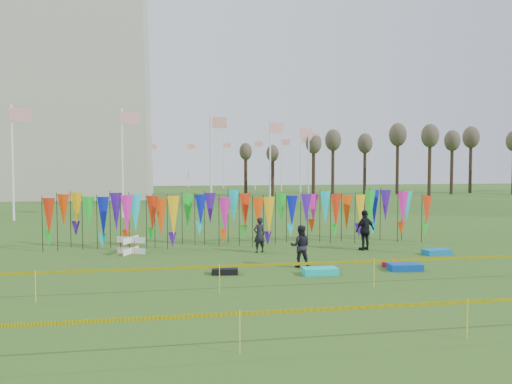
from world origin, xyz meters
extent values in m
plane|color=#274D15|center=(0.00, 0.00, 0.00)|extent=(160.00, 160.00, 0.00)
cylinder|color=white|center=(14.00, 48.00, 4.00)|extent=(0.16, 0.16, 8.00)
plane|color=red|center=(14.60, 48.00, 7.30)|extent=(1.40, 0.00, 1.40)
cylinder|color=white|center=(13.05, 55.25, 4.00)|extent=(0.16, 0.16, 8.00)
plane|color=red|center=(13.65, 55.25, 7.30)|extent=(1.40, 0.00, 1.40)
cylinder|color=white|center=(10.25, 62.00, 4.00)|extent=(0.16, 0.16, 8.00)
plane|color=red|center=(10.85, 62.00, 7.30)|extent=(1.40, 0.00, 1.40)
cylinder|color=white|center=(5.80, 67.80, 4.00)|extent=(0.16, 0.16, 8.00)
plane|color=red|center=(6.40, 67.80, 7.30)|extent=(1.40, 0.00, 1.40)
cylinder|color=white|center=(0.00, 72.25, 4.00)|extent=(0.16, 0.16, 8.00)
plane|color=red|center=(0.60, 72.25, 7.30)|extent=(1.40, 0.00, 1.40)
cylinder|color=white|center=(-6.75, 75.05, 4.00)|extent=(0.16, 0.16, 8.00)
plane|color=red|center=(-6.15, 75.05, 7.30)|extent=(1.40, 0.00, 1.40)
cylinder|color=white|center=(-14.00, 76.00, 4.00)|extent=(0.16, 0.16, 8.00)
plane|color=red|center=(-13.40, 76.00, 7.30)|extent=(1.40, 0.00, 1.40)
cylinder|color=white|center=(-21.25, 75.05, 4.00)|extent=(0.16, 0.16, 8.00)
plane|color=red|center=(-20.65, 75.05, 7.30)|extent=(1.40, 0.00, 1.40)
cylinder|color=white|center=(-28.00, 72.25, 4.00)|extent=(0.16, 0.16, 8.00)
plane|color=red|center=(-27.40, 72.25, 7.30)|extent=(1.40, 0.00, 1.40)
cylinder|color=white|center=(-14.00, 20.00, 4.00)|extent=(0.16, 0.16, 8.00)
plane|color=red|center=(-13.40, 20.00, 7.30)|extent=(1.40, 0.00, 1.40)
cylinder|color=white|center=(-6.75, 20.95, 4.00)|extent=(0.16, 0.16, 8.00)
plane|color=red|center=(-6.15, 20.95, 7.30)|extent=(1.40, 0.00, 1.40)
cylinder|color=white|center=(0.00, 23.75, 4.00)|extent=(0.16, 0.16, 8.00)
plane|color=red|center=(0.60, 23.75, 7.30)|extent=(1.40, 0.00, 1.40)
cylinder|color=white|center=(5.80, 28.20, 4.00)|extent=(0.16, 0.16, 8.00)
plane|color=red|center=(6.40, 28.20, 7.30)|extent=(1.40, 0.00, 1.40)
cylinder|color=white|center=(10.25, 34.00, 4.00)|extent=(0.16, 0.16, 8.00)
plane|color=red|center=(10.85, 34.00, 7.30)|extent=(1.40, 0.00, 1.40)
cylinder|color=white|center=(13.05, 40.75, 4.00)|extent=(0.16, 0.16, 8.00)
plane|color=red|center=(13.65, 40.75, 7.30)|extent=(1.40, 0.00, 1.40)
cylinder|color=black|center=(-9.00, 6.76, 1.22)|extent=(0.03, 0.03, 2.45)
cone|color=red|center=(-8.72, 6.76, 1.57)|extent=(0.64, 0.64, 1.60)
cylinder|color=black|center=(-8.44, 6.76, 1.22)|extent=(0.03, 0.03, 2.45)
cone|color=#FA4307|center=(-8.16, 6.76, 1.57)|extent=(0.64, 0.64, 1.60)
cylinder|color=black|center=(-7.88, 6.76, 1.22)|extent=(0.03, 0.03, 2.45)
cone|color=#FFB70D|center=(-7.59, 6.76, 1.57)|extent=(0.64, 0.64, 1.60)
cylinder|color=black|center=(-7.31, 6.76, 1.22)|extent=(0.03, 0.03, 2.45)
cone|color=#16C925|center=(-7.03, 6.76, 1.57)|extent=(0.64, 0.64, 1.60)
cylinder|color=black|center=(-6.75, 6.76, 1.22)|extent=(0.03, 0.03, 2.45)
cone|color=#0C1CD0|center=(-6.47, 6.76, 1.57)|extent=(0.64, 0.64, 1.60)
cylinder|color=black|center=(-6.19, 6.76, 1.22)|extent=(0.03, 0.03, 2.45)
cone|color=#411197|center=(-5.91, 6.76, 1.57)|extent=(0.64, 0.64, 1.60)
cylinder|color=black|center=(-5.62, 6.76, 1.22)|extent=(0.03, 0.03, 2.45)
cone|color=#F51BA9|center=(-5.34, 6.76, 1.57)|extent=(0.64, 0.64, 1.60)
cylinder|color=black|center=(-5.06, 6.76, 1.22)|extent=(0.03, 0.03, 2.45)
cone|color=#0ECAD6|center=(-4.78, 6.76, 1.57)|extent=(0.64, 0.64, 1.60)
cylinder|color=black|center=(-4.50, 6.76, 1.22)|extent=(0.03, 0.03, 2.45)
cone|color=red|center=(-4.22, 6.76, 1.57)|extent=(0.64, 0.64, 1.60)
cylinder|color=black|center=(-3.94, 6.76, 1.22)|extent=(0.03, 0.03, 2.45)
cone|color=#FA4307|center=(-3.66, 6.76, 1.57)|extent=(0.64, 0.64, 1.60)
cylinder|color=black|center=(-3.38, 6.76, 1.22)|extent=(0.03, 0.03, 2.45)
cone|color=#FFB70D|center=(-3.09, 6.76, 1.57)|extent=(0.64, 0.64, 1.60)
cylinder|color=black|center=(-2.81, 6.76, 1.22)|extent=(0.03, 0.03, 2.45)
cone|color=#16C925|center=(-2.53, 6.76, 1.57)|extent=(0.64, 0.64, 1.60)
cylinder|color=black|center=(-2.25, 6.76, 1.22)|extent=(0.03, 0.03, 2.45)
cone|color=#0C1CD0|center=(-1.97, 6.76, 1.57)|extent=(0.64, 0.64, 1.60)
cylinder|color=black|center=(-1.69, 6.76, 1.22)|extent=(0.03, 0.03, 2.45)
cone|color=#411197|center=(-1.41, 6.76, 1.57)|extent=(0.64, 0.64, 1.60)
cylinder|color=black|center=(-1.12, 6.76, 1.22)|extent=(0.03, 0.03, 2.45)
cone|color=#F51BA9|center=(-0.84, 6.76, 1.57)|extent=(0.64, 0.64, 1.60)
cylinder|color=black|center=(-0.56, 6.76, 1.22)|extent=(0.03, 0.03, 2.45)
cone|color=#0ECAD6|center=(-0.28, 6.76, 1.57)|extent=(0.64, 0.64, 1.60)
cylinder|color=black|center=(0.00, 6.76, 1.22)|extent=(0.03, 0.03, 2.45)
cone|color=red|center=(0.28, 6.76, 1.57)|extent=(0.64, 0.64, 1.60)
cylinder|color=black|center=(0.56, 6.76, 1.22)|extent=(0.03, 0.03, 2.45)
cone|color=#FA4307|center=(0.84, 6.76, 1.57)|extent=(0.64, 0.64, 1.60)
cylinder|color=black|center=(1.12, 6.76, 1.22)|extent=(0.03, 0.03, 2.45)
cone|color=#FFB70D|center=(1.41, 6.76, 1.57)|extent=(0.64, 0.64, 1.60)
cylinder|color=black|center=(1.69, 6.76, 1.22)|extent=(0.03, 0.03, 2.45)
cone|color=#16C925|center=(1.97, 6.76, 1.57)|extent=(0.64, 0.64, 1.60)
cylinder|color=black|center=(2.25, 6.76, 1.22)|extent=(0.03, 0.03, 2.45)
cone|color=#0C1CD0|center=(2.53, 6.76, 1.57)|extent=(0.64, 0.64, 1.60)
cylinder|color=black|center=(2.81, 6.76, 1.22)|extent=(0.03, 0.03, 2.45)
cone|color=#411197|center=(3.09, 6.76, 1.57)|extent=(0.64, 0.64, 1.60)
cylinder|color=black|center=(3.38, 6.76, 1.22)|extent=(0.03, 0.03, 2.45)
cone|color=#F51BA9|center=(3.66, 6.76, 1.57)|extent=(0.64, 0.64, 1.60)
cylinder|color=black|center=(3.94, 6.76, 1.22)|extent=(0.03, 0.03, 2.45)
cone|color=#0ECAD6|center=(4.22, 6.76, 1.57)|extent=(0.64, 0.64, 1.60)
cylinder|color=black|center=(4.50, 6.76, 1.22)|extent=(0.03, 0.03, 2.45)
cone|color=red|center=(4.78, 6.76, 1.57)|extent=(0.64, 0.64, 1.60)
cylinder|color=black|center=(5.06, 6.76, 1.22)|extent=(0.03, 0.03, 2.45)
cone|color=#FA4307|center=(5.34, 6.76, 1.57)|extent=(0.64, 0.64, 1.60)
cylinder|color=black|center=(5.62, 6.76, 1.22)|extent=(0.03, 0.03, 2.45)
cone|color=#FFB70D|center=(5.91, 6.76, 1.57)|extent=(0.64, 0.64, 1.60)
cylinder|color=black|center=(6.19, 6.76, 1.22)|extent=(0.03, 0.03, 2.45)
cone|color=#16C925|center=(6.47, 6.76, 1.57)|extent=(0.64, 0.64, 1.60)
cylinder|color=black|center=(6.75, 6.76, 1.22)|extent=(0.03, 0.03, 2.45)
cone|color=#0C1CD0|center=(7.03, 6.76, 1.57)|extent=(0.64, 0.64, 1.60)
cylinder|color=black|center=(7.31, 6.76, 1.22)|extent=(0.03, 0.03, 2.45)
cone|color=#411197|center=(7.59, 6.76, 1.57)|extent=(0.64, 0.64, 1.60)
cylinder|color=black|center=(7.88, 6.76, 1.22)|extent=(0.03, 0.03, 2.45)
cone|color=#F51BA9|center=(8.15, 6.76, 1.57)|extent=(0.64, 0.64, 1.60)
cylinder|color=black|center=(8.44, 6.76, 1.22)|extent=(0.03, 0.03, 2.45)
cone|color=#0ECAD6|center=(8.72, 6.76, 1.57)|extent=(0.64, 0.64, 1.60)
cylinder|color=black|center=(9.00, 6.76, 1.22)|extent=(0.03, 0.03, 2.45)
cone|color=red|center=(9.28, 6.76, 1.57)|extent=(0.64, 0.64, 1.60)
cube|color=#FFED05|center=(0.00, -2.18, 0.82)|extent=(26.00, 0.01, 0.08)
cylinder|color=yellow|center=(-7.00, -2.18, 0.45)|extent=(0.02, 0.02, 0.90)
cylinder|color=yellow|center=(-2.00, -2.18, 0.45)|extent=(0.02, 0.02, 0.90)
cylinder|color=yellow|center=(3.00, -2.18, 0.45)|extent=(0.02, 0.02, 0.90)
cube|color=#FFED05|center=(0.00, -6.96, 0.82)|extent=(26.00, 0.01, 0.08)
cylinder|color=yellow|center=(-2.00, -6.96, 0.45)|extent=(0.02, 0.02, 0.90)
cylinder|color=yellow|center=(3.00, -6.96, 0.45)|extent=(0.02, 0.02, 0.90)
cylinder|color=#332319|center=(6.00, 44.00, 3.20)|extent=(0.44, 0.44, 6.40)
ellipsoid|color=#4C4133|center=(6.00, 44.00, 6.56)|extent=(1.92, 1.92, 2.56)
cylinder|color=#332319|center=(10.00, 44.00, 3.20)|extent=(0.44, 0.44, 6.40)
ellipsoid|color=#4C4133|center=(10.00, 44.00, 6.56)|extent=(1.92, 1.92, 2.56)
cylinder|color=#332319|center=(14.00, 44.00, 3.20)|extent=(0.44, 0.44, 6.40)
ellipsoid|color=#4C4133|center=(14.00, 44.00, 6.56)|extent=(1.92, 1.92, 2.56)
cylinder|color=#332319|center=(18.00, 44.00, 3.20)|extent=(0.44, 0.44, 6.40)
ellipsoid|color=#4C4133|center=(18.00, 44.00, 6.56)|extent=(1.92, 1.92, 2.56)
cylinder|color=#332319|center=(22.00, 44.00, 3.20)|extent=(0.44, 0.44, 6.40)
ellipsoid|color=#4C4133|center=(22.00, 44.00, 6.56)|extent=(1.92, 1.92, 2.56)
cylinder|color=#332319|center=(26.00, 44.00, 3.20)|extent=(0.44, 0.44, 6.40)
ellipsoid|color=#4C4133|center=(26.00, 44.00, 6.56)|extent=(1.92, 1.92, 2.56)
cylinder|color=#332319|center=(30.00, 44.00, 3.20)|extent=(0.44, 0.44, 6.40)
ellipsoid|color=#4C4133|center=(30.00, 44.00, 6.56)|extent=(1.92, 1.92, 2.56)
cylinder|color=#332319|center=(34.00, 44.00, 3.20)|extent=(0.44, 0.44, 6.40)
ellipsoid|color=#4C4133|center=(34.00, 44.00, 6.56)|extent=(1.92, 1.92, 2.56)
cylinder|color=#332319|center=(38.00, 44.00, 3.20)|extent=(0.44, 0.44, 6.40)
ellipsoid|color=#4C4133|center=(38.00, 44.00, 6.56)|extent=(1.92, 1.92, 2.56)
cylinder|color=#332319|center=(42.00, 44.00, 3.20)|extent=(0.44, 0.44, 6.40)
ellipsoid|color=#4C4133|center=(42.00, 44.00, 6.56)|extent=(1.92, 1.92, 2.56)
cylinder|color=red|center=(-5.35, 4.83, 0.38)|extent=(0.02, 0.02, 0.76)
cylinder|color=red|center=(-4.68, 4.83, 0.38)|extent=(0.02, 0.02, 0.76)
cylinder|color=red|center=(-5.35, 5.50, 0.38)|extent=(0.02, 0.02, 0.76)
cylinder|color=red|center=(-4.68, 5.50, 0.38)|extent=(0.02, 0.02, 0.76)
imported|color=black|center=(0.50, 4.58, 0.78)|extent=(0.67, 0.58, 1.55)
imported|color=black|center=(1.45, 1.21, 0.79)|extent=(0.86, 0.65, 1.58)
imported|color=black|center=(5.30, 4.38, 0.91)|extent=(1.21, 0.95, 1.82)
cube|color=#0ED3CE|center=(1.79, -0.17, 0.12)|extent=(1.21, 0.63, 0.24)
cube|color=#0A43B1|center=(5.05, -0.01, 0.12)|extent=(1.21, 0.70, 0.25)
cube|color=red|center=(5.02, 0.80, 0.10)|extent=(1.14, 1.03, 0.19)
cube|color=black|center=(-1.48, 0.51, 0.11)|extent=(0.96, 0.61, 0.21)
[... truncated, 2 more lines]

